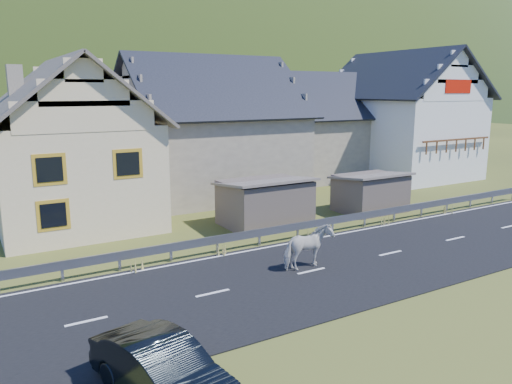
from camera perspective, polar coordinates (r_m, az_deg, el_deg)
ground at (r=21.14m, az=15.09°, el=-6.87°), size 160.00×160.00×0.00m
road at (r=21.13m, az=15.09°, el=-6.82°), size 60.00×7.00×0.04m
lane_markings at (r=21.12m, az=15.10°, el=-6.76°), size 60.00×6.60×0.01m
guardrail at (r=23.57m, az=8.77°, el=-3.28°), size 28.10×0.09×0.75m
shed_left at (r=24.53m, az=1.01°, el=-1.26°), size 4.30×3.30×2.40m
shed_right at (r=28.08m, az=12.92°, el=-0.13°), size 3.80×2.90×2.20m
house_cream at (r=26.35m, az=-20.69°, el=6.06°), size 7.80×9.80×8.30m
house_stone_a at (r=31.95m, az=-5.52°, el=8.06°), size 10.80×9.80×8.90m
house_stone_b at (r=38.90m, az=6.77°, el=8.06°), size 9.80×8.80×8.10m
house_white at (r=40.65m, az=16.25°, el=8.99°), size 8.80×10.80×9.70m
mountain at (r=196.65m, az=-24.67°, el=2.70°), size 440.00×280.00×260.00m
horse at (r=18.60m, az=5.98°, el=-6.30°), size 1.02×1.99×1.63m
car at (r=11.44m, az=-10.52°, el=-19.47°), size 2.36×4.27×1.33m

